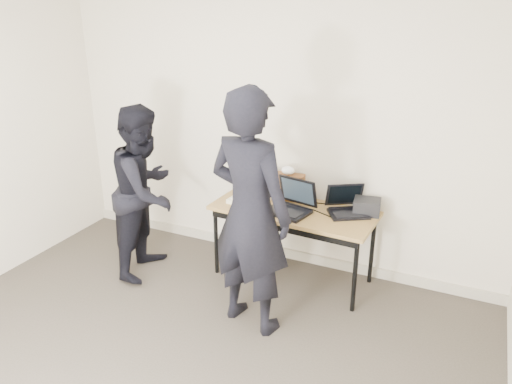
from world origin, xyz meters
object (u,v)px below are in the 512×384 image
Objects in this scene: equipment_box at (367,206)px; person_typist at (250,213)px; laptop_beige at (251,195)px; laptop_center at (291,204)px; person_observer at (146,191)px; laptop_right at (347,207)px; leather_satchel at (285,185)px; desk at (293,215)px.

person_typist is (-0.69, -0.98, 0.20)m from equipment_box.
equipment_box is (1.08, 0.16, 0.01)m from laptop_beige.
laptop_center is 0.68m from equipment_box.
person_observer is (-1.97, -0.61, 0.04)m from equipment_box.
laptop_right is at bearing -161.24° from equipment_box.
equipment_box is at bearing 12.14° from laptop_beige.
leather_satchel is 1.04m from person_typist.
leather_satchel is at bearing 39.97° from laptop_beige.
person_typist is 1.34m from person_observer.
laptop_center is 0.78m from person_typist.
person_observer is (-1.28, 0.38, -0.16)m from person_typist.
person_typist is (-0.06, -0.79, 0.33)m from desk.
leather_satchel is 1.59× the size of equipment_box.
person_observer is at bearing 165.47° from laptop_right.
equipment_box is (0.64, 0.23, 0.00)m from laptop_center.
person_observer is at bearing -4.67° from person_typist.
equipment_box is 2.06m from person_observer.
laptop_right reaches higher than equipment_box.
laptop_center is at bearing -5.81° from laptop_beige.
laptop_beige is (-0.45, 0.03, 0.11)m from desk.
person_typist is at bearing -115.10° from person_observer.
desk is 0.46m from laptop_beige.
laptop_beige is 0.97× the size of leather_satchel.
equipment_box is (0.17, 0.06, 0.01)m from laptop_right.
desk is at bearing -0.35° from laptop_beige.
laptop_beige is 0.45m from laptop_center.
laptop_right is (0.91, 0.10, 0.00)m from laptop_beige.
laptop_center reaches higher than laptop_beige.
person_typist reaches higher than desk.
person_typist is at bearing -91.42° from desk.
laptop_center is at bearing -60.99° from leather_satchel.
person_typist is 1.20× the size of person_observer.
laptop_beige reaches higher than equipment_box.
laptop_center is 0.22× the size of person_typist.
leather_satchel reaches higher than desk.
person_typist is (0.38, -0.82, 0.21)m from laptop_beige.
laptop_right is at bearing 19.30° from desk.
person_observer is at bearing -152.52° from laptop_center.
laptop_right is 0.65m from leather_satchel.
person_observer reaches higher than equipment_box.
desk is 1.41m from person_observer.
person_typist reaches higher than laptop_center.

